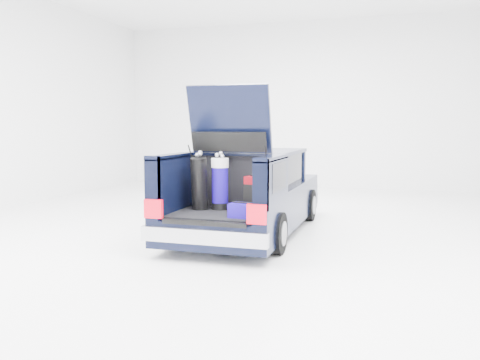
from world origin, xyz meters
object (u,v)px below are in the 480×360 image
(car, at_px, (250,194))
(blue_duffel, at_px, (245,210))
(red_suitcase, at_px, (257,194))
(black_golf_bag, at_px, (199,183))
(blue_golf_bag, at_px, (220,183))

(car, distance_m, blue_duffel, 1.96)
(red_suitcase, distance_m, black_golf_bag, 0.89)
(red_suitcase, distance_m, blue_duffel, 0.54)
(car, distance_m, blue_golf_bag, 1.37)
(black_golf_bag, height_order, blue_duffel, black_golf_bag)
(blue_golf_bag, height_order, blue_duffel, blue_golf_bag)
(red_suitcase, relative_size, black_golf_bag, 0.62)
(car, distance_m, red_suitcase, 1.48)
(red_suitcase, relative_size, blue_duffel, 1.26)
(black_golf_bag, relative_size, blue_duffel, 2.03)
(car, xyz_separation_m, black_golf_bag, (-0.37, -1.47, 0.33))
(car, relative_size, red_suitcase, 8.47)
(black_golf_bag, bearing_deg, blue_duffel, -34.24)
(black_golf_bag, height_order, blue_golf_bag, blue_golf_bag)
(black_golf_bag, xyz_separation_m, blue_golf_bag, (0.28, 0.14, -0.00))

